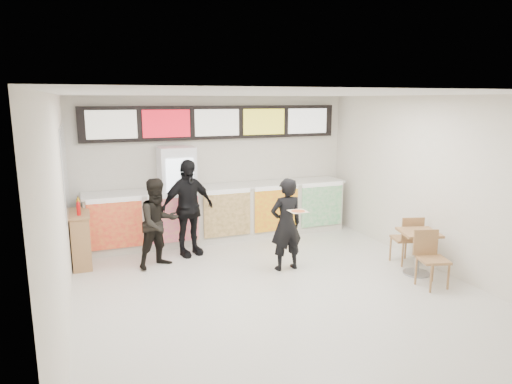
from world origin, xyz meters
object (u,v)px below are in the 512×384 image
service_counter (222,212)px  cafe_table (418,245)px  customer_main (286,224)px  customer_left (159,223)px  drinks_fridge (178,196)px  condiment_ledge (81,238)px  customer_mid (188,208)px

service_counter → cafe_table: size_ratio=3.51×
customer_main → customer_left: (-2.03, 0.93, -0.01)m
service_counter → customer_main: 2.21m
service_counter → cafe_table: service_counter is taller
service_counter → customer_left: bearing=-141.7°
drinks_fridge → customer_main: (1.44, -2.15, -0.19)m
drinks_fridge → condiment_ledge: drinks_fridge is taller
service_counter → drinks_fridge: (-0.93, 0.02, 0.43)m
cafe_table → condiment_ledge: condiment_ledge is taller
customer_main → condiment_ledge: 3.66m
customer_main → customer_left: bearing=-27.7°
customer_left → condiment_ledge: bearing=133.7°
customer_mid → condiment_ledge: bearing=159.1°
customer_main → condiment_ledge: (-3.33, 1.50, -0.31)m
customer_main → customer_mid: customer_mid is taller
customer_mid → condiment_ledge: (-1.91, 0.14, -0.42)m
cafe_table → customer_left: bearing=170.5°
customer_mid → cafe_table: size_ratio=1.16×
service_counter → condiment_ledge: (-2.82, -0.64, -0.07)m
service_counter → customer_main: (0.51, -2.14, 0.24)m
customer_left → customer_mid: 0.76m
drinks_fridge → condiment_ledge: (-1.89, -0.66, -0.50)m
service_counter → drinks_fridge: bearing=179.0°
customer_mid → customer_left: bearing=-162.1°
drinks_fridge → cafe_table: (3.43, -3.17, -0.48)m
service_counter → customer_main: customer_main is taller
drinks_fridge → customer_left: 1.37m
customer_main → customer_mid: bearing=-46.9°
cafe_table → service_counter: bearing=144.7°
service_counter → drinks_fridge: drinks_fridge is taller
customer_left → condiment_ledge: 1.44m
customer_main → customer_left: 2.24m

